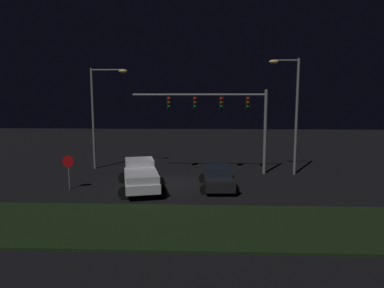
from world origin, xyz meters
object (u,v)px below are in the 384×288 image
at_px(street_lamp_right, 291,104).
at_px(stop_sign, 68,166).
at_px(pickup_truck, 140,174).
at_px(traffic_signal_gantry, 222,109).
at_px(street_lamp_left, 100,106).
at_px(car_sedan, 218,177).

xyz_separation_m(street_lamp_right, stop_sign, (-15.24, -5.01, -3.88)).
distance_m(pickup_truck, traffic_signal_gantry, 8.36).
bearing_deg(stop_sign, street_lamp_right, 18.20).
distance_m(pickup_truck, street_lamp_right, 12.48).
bearing_deg(street_lamp_left, traffic_signal_gantry, -7.70).
bearing_deg(car_sedan, stop_sign, 91.48).
bearing_deg(traffic_signal_gantry, stop_sign, -152.54).
relative_size(pickup_truck, stop_sign, 2.57).
bearing_deg(traffic_signal_gantry, car_sedan, -94.75).
distance_m(street_lamp_right, stop_sign, 16.51).
height_order(pickup_truck, street_lamp_left, street_lamp_left).
relative_size(car_sedan, traffic_signal_gantry, 0.43).
distance_m(pickup_truck, stop_sign, 4.64).
relative_size(street_lamp_right, stop_sign, 3.93).
bearing_deg(pickup_truck, street_lamp_left, 21.03).
bearing_deg(traffic_signal_gantry, street_lamp_left, 172.30).
relative_size(car_sedan, stop_sign, 2.01).
height_order(car_sedan, stop_sign, stop_sign).
distance_m(traffic_signal_gantry, street_lamp_right, 5.26).
distance_m(street_lamp_left, street_lamp_right, 15.13).
relative_size(traffic_signal_gantry, street_lamp_right, 1.18).
xyz_separation_m(car_sedan, stop_sign, (-9.63, -0.65, 0.82)).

